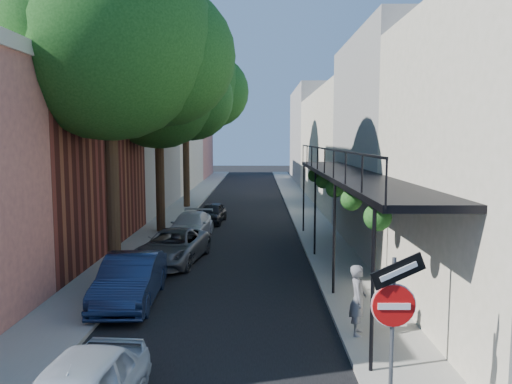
{
  "coord_description": "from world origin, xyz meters",
  "views": [
    {
      "loc": [
        1.06,
        -6.5,
        4.72
      ],
      "look_at": [
        0.97,
        11.29,
        2.8
      ],
      "focal_mm": 35.0,
      "sensor_mm": 36.0,
      "label": 1
    }
  ],
  "objects_px": {
    "oak_near": "(124,42)",
    "oak_mid": "(167,90)",
    "parked_car_b": "(130,280)",
    "pedestrian": "(358,300)",
    "oak_far": "(192,85)",
    "parked_car_d": "(191,226)",
    "parked_car_e": "(212,213)",
    "parked_car_c": "(173,247)",
    "sign_post": "(394,313)"
  },
  "relations": [
    {
      "from": "oak_near",
      "to": "oak_mid",
      "type": "bearing_deg",
      "value": 90.37
    },
    {
      "from": "parked_car_b",
      "to": "pedestrian",
      "type": "height_order",
      "value": "pedestrian"
    },
    {
      "from": "oak_mid",
      "to": "oak_far",
      "type": "height_order",
      "value": "oak_far"
    },
    {
      "from": "oak_near",
      "to": "oak_far",
      "type": "xyz_separation_m",
      "value": [
        0.01,
        17.01,
        0.38
      ]
    },
    {
      "from": "oak_far",
      "to": "oak_mid",
      "type": "bearing_deg",
      "value": -90.41
    },
    {
      "from": "oak_far",
      "to": "pedestrian",
      "type": "height_order",
      "value": "oak_far"
    },
    {
      "from": "oak_mid",
      "to": "pedestrian",
      "type": "relative_size",
      "value": 6.14
    },
    {
      "from": "parked_car_d",
      "to": "pedestrian",
      "type": "distance_m",
      "value": 13.08
    },
    {
      "from": "parked_car_e",
      "to": "pedestrian",
      "type": "bearing_deg",
      "value": -68.21
    },
    {
      "from": "oak_near",
      "to": "oak_far",
      "type": "relative_size",
      "value": 0.96
    },
    {
      "from": "oak_mid",
      "to": "oak_far",
      "type": "bearing_deg",
      "value": 89.59
    },
    {
      "from": "parked_car_b",
      "to": "parked_car_c",
      "type": "relative_size",
      "value": 0.94
    },
    {
      "from": "oak_near",
      "to": "parked_car_c",
      "type": "distance_m",
      "value": 7.57
    },
    {
      "from": "sign_post",
      "to": "parked_car_b",
      "type": "bearing_deg",
      "value": 131.94
    },
    {
      "from": "oak_near",
      "to": "oak_far",
      "type": "bearing_deg",
      "value": 89.96
    },
    {
      "from": "oak_near",
      "to": "parked_car_c",
      "type": "bearing_deg",
      "value": 57.22
    },
    {
      "from": "oak_far",
      "to": "parked_car_c",
      "type": "xyz_separation_m",
      "value": [
        1.16,
        -15.19,
        -7.64
      ]
    },
    {
      "from": "parked_car_e",
      "to": "pedestrian",
      "type": "height_order",
      "value": "pedestrian"
    },
    {
      "from": "oak_near",
      "to": "parked_car_b",
      "type": "relative_size",
      "value": 2.71
    },
    {
      "from": "oak_mid",
      "to": "parked_car_d",
      "type": "bearing_deg",
      "value": -50.0
    },
    {
      "from": "oak_near",
      "to": "pedestrian",
      "type": "distance_m",
      "value": 11.08
    },
    {
      "from": "parked_car_c",
      "to": "pedestrian",
      "type": "xyz_separation_m",
      "value": [
        5.59,
        -7.22,
        0.33
      ]
    },
    {
      "from": "oak_near",
      "to": "parked_car_b",
      "type": "height_order",
      "value": "oak_near"
    },
    {
      "from": "oak_near",
      "to": "parked_car_e",
      "type": "relative_size",
      "value": 3.47
    },
    {
      "from": "oak_near",
      "to": "parked_car_e",
      "type": "xyz_separation_m",
      "value": [
        1.83,
        10.83,
        -7.32
      ]
    },
    {
      "from": "parked_car_b",
      "to": "parked_car_c",
      "type": "bearing_deg",
      "value": 83.13
    },
    {
      "from": "sign_post",
      "to": "oak_far",
      "type": "distance_m",
      "value": 27.8
    },
    {
      "from": "oak_mid",
      "to": "parked_car_b",
      "type": "xyz_separation_m",
      "value": [
        0.82,
        -10.85,
        -6.36
      ]
    },
    {
      "from": "oak_mid",
      "to": "parked_car_b",
      "type": "bearing_deg",
      "value": -85.68
    },
    {
      "from": "sign_post",
      "to": "parked_car_d",
      "type": "bearing_deg",
      "value": 108.61
    },
    {
      "from": "oak_near",
      "to": "oak_mid",
      "type": "height_order",
      "value": "oak_near"
    },
    {
      "from": "oak_mid",
      "to": "oak_near",
      "type": "bearing_deg",
      "value": -89.63
    },
    {
      "from": "pedestrian",
      "to": "oak_near",
      "type": "bearing_deg",
      "value": 61.16
    },
    {
      "from": "parked_car_e",
      "to": "oak_near",
      "type": "bearing_deg",
      "value": -94.73
    },
    {
      "from": "oak_far",
      "to": "parked_car_e",
      "type": "distance_m",
      "value": 10.03
    },
    {
      "from": "sign_post",
      "to": "oak_near",
      "type": "bearing_deg",
      "value": 125.09
    },
    {
      "from": "oak_near",
      "to": "pedestrian",
      "type": "height_order",
      "value": "oak_near"
    },
    {
      "from": "parked_car_d",
      "to": "oak_far",
      "type": "bearing_deg",
      "value": 101.17
    },
    {
      "from": "parked_car_b",
      "to": "parked_car_d",
      "type": "xyz_separation_m",
      "value": [
        0.46,
        9.32,
        -0.09
      ]
    },
    {
      "from": "oak_mid",
      "to": "parked_car_e",
      "type": "height_order",
      "value": "oak_mid"
    },
    {
      "from": "oak_mid",
      "to": "parked_car_e",
      "type": "bearing_deg",
      "value": 56.67
    },
    {
      "from": "parked_car_b",
      "to": "pedestrian",
      "type": "relative_size",
      "value": 2.53
    },
    {
      "from": "pedestrian",
      "to": "oak_far",
      "type": "bearing_deg",
      "value": 26.5
    },
    {
      "from": "oak_far",
      "to": "pedestrian",
      "type": "distance_m",
      "value": 24.51
    },
    {
      "from": "parked_car_b",
      "to": "parked_car_c",
      "type": "height_order",
      "value": "parked_car_b"
    },
    {
      "from": "oak_near",
      "to": "pedestrian",
      "type": "relative_size",
      "value": 6.87
    },
    {
      "from": "oak_far",
      "to": "parked_car_c",
      "type": "relative_size",
      "value": 2.65
    },
    {
      "from": "parked_car_d",
      "to": "pedestrian",
      "type": "relative_size",
      "value": 2.51
    },
    {
      "from": "parked_car_b",
      "to": "oak_far",
      "type": "bearing_deg",
      "value": 90.24
    },
    {
      "from": "oak_mid",
      "to": "parked_car_b",
      "type": "distance_m",
      "value": 12.6
    }
  ]
}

